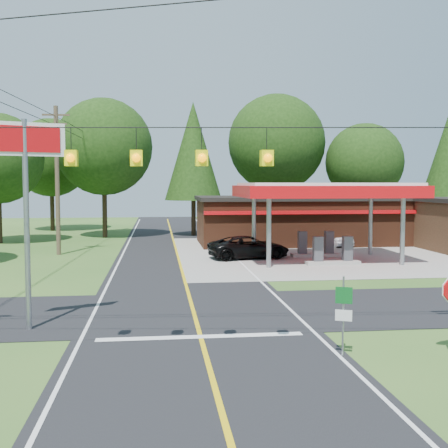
{
  "coord_description": "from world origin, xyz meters",
  "views": [
    {
      "loc": [
        -1.31,
        -20.88,
        4.84
      ],
      "look_at": [
        2.0,
        7.0,
        2.8
      ],
      "focal_mm": 45.0,
      "sensor_mm": 36.0,
      "label": 1
    }
  ],
  "objects": [
    {
      "name": "ground",
      "position": [
        0.0,
        0.0,
        0.0
      ],
      "size": [
        120.0,
        120.0,
        0.0
      ],
      "primitive_type": "plane",
      "color": "#2D5A1F",
      "rests_on": "ground"
    },
    {
      "name": "main_highway",
      "position": [
        0.0,
        0.0,
        0.01
      ],
      "size": [
        8.0,
        120.0,
        0.02
      ],
      "primitive_type": "cube",
      "color": "black",
      "rests_on": "ground"
    },
    {
      "name": "cross_road",
      "position": [
        0.0,
        0.0,
        0.01
      ],
      "size": [
        70.0,
        7.0,
        0.02
      ],
      "primitive_type": "cube",
      "color": "black",
      "rests_on": "ground"
    },
    {
      "name": "lane_center_yellow",
      "position": [
        0.0,
        0.0,
        0.03
      ],
      "size": [
        0.15,
        110.0,
        0.0
      ],
      "primitive_type": "cube",
      "color": "yellow",
      "rests_on": "main_highway"
    },
    {
      "name": "gas_canopy",
      "position": [
        9.0,
        13.0,
        4.27
      ],
      "size": [
        10.6,
        7.4,
        4.88
      ],
      "color": "gray",
      "rests_on": "ground"
    },
    {
      "name": "convenience_store",
      "position": [
        10.0,
        22.98,
        1.92
      ],
      "size": [
        16.4,
        7.55,
        3.8
      ],
      "color": "#4F2716",
      "rests_on": "ground"
    },
    {
      "name": "utility_pole_far_left",
      "position": [
        -8.0,
        18.0,
        5.2
      ],
      "size": [
        1.8,
        0.3,
        10.0
      ],
      "color": "#473828",
      "rests_on": "ground"
    },
    {
      "name": "utility_pole_north",
      "position": [
        -6.5,
        35.0,
        4.75
      ],
      "size": [
        0.3,
        0.3,
        9.5
      ],
      "color": "#473828",
      "rests_on": "ground"
    },
    {
      "name": "overhead_beacons",
      "position": [
        -1.0,
        -6.0,
        6.21
      ],
      "size": [
        17.04,
        2.04,
        1.03
      ],
      "color": "black",
      "rests_on": "ground"
    },
    {
      "name": "treeline_backdrop",
      "position": [
        0.82,
        24.01,
        7.49
      ],
      "size": [
        70.27,
        51.59,
        13.3
      ],
      "color": "#332316",
      "rests_on": "ground"
    },
    {
      "name": "suv_car",
      "position": [
        4.5,
        14.5,
        0.72
      ],
      "size": [
        5.98,
        5.98,
        1.45
      ],
      "primitive_type": "imported",
      "rotation": [
        0.0,
        0.0,
        1.73
      ],
      "color": "black",
      "rests_on": "ground"
    },
    {
      "name": "sedan_car",
      "position": [
        12.28,
        21.0,
        0.69
      ],
      "size": [
        4.62,
        4.62,
        1.37
      ],
      "primitive_type": "imported",
      "rotation": [
        0.0,
        0.0,
        0.16
      ],
      "color": "white",
      "rests_on": "ground"
    },
    {
      "name": "big_stop_sign",
      "position": [
        -5.56,
        -2.01,
        5.14
      ],
      "size": [
        2.42,
        1.0,
        6.91
      ],
      "color": "gray",
      "rests_on": "ground"
    },
    {
      "name": "route_sign_post",
      "position": [
        3.8,
        -6.02,
        1.35
      ],
      "size": [
        0.44,
        0.2,
        2.27
      ],
      "color": "gray",
      "rests_on": "ground"
    }
  ]
}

